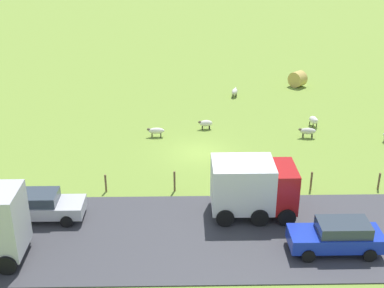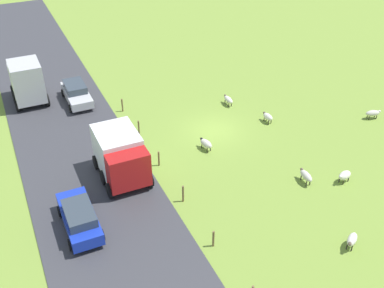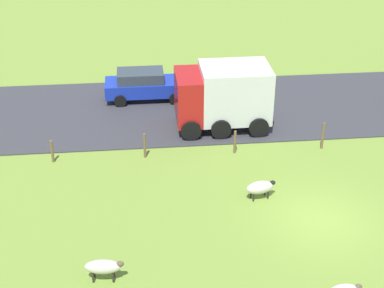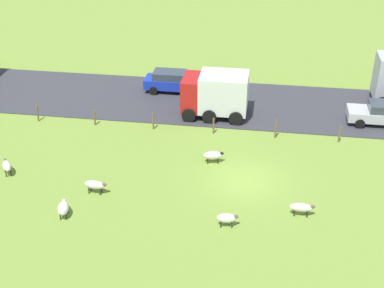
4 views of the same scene
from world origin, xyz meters
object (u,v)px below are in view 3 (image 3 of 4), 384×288
at_px(sheep_4, 103,267).
at_px(truck_2, 223,95).
at_px(sheep_6, 260,187).
at_px(car_1, 145,84).

relative_size(sheep_4, truck_2, 0.29).
bearing_deg(sheep_6, car_1, 23.02).
relative_size(truck_2, car_1, 1.00).
distance_m(truck_2, car_1, 5.23).
distance_m(sheep_4, car_1, 14.32).
distance_m(sheep_4, truck_2, 12.00).
relative_size(sheep_4, sheep_6, 1.03).
height_order(sheep_4, sheep_6, sheep_4).
bearing_deg(truck_2, sheep_4, 152.51).
distance_m(sheep_6, car_1, 10.89).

